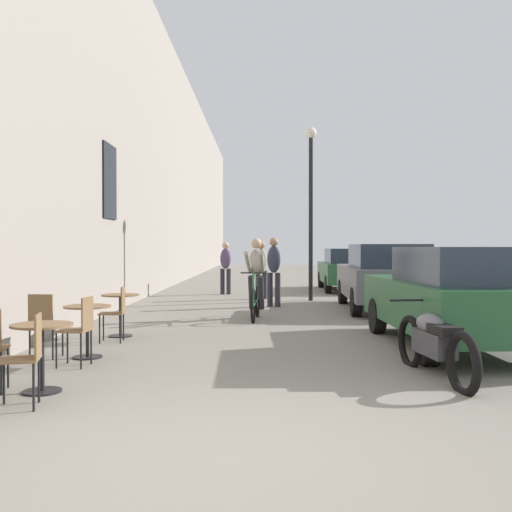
# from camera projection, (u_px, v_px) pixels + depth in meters

# --- Properties ---
(ground_plane) EXTENTS (88.00, 88.00, 0.00)m
(ground_plane) POSITION_uv_depth(u_px,v_px,m) (221.00, 455.00, 4.33)
(ground_plane) COLOR gray
(building_facade_left) EXTENTS (0.54, 68.00, 9.40)m
(building_facade_left) POSITION_uv_depth(u_px,v_px,m) (142.00, 145.00, 18.28)
(building_facade_left) COLOR gray
(building_facade_left) RESTS_ON ground_plane
(cafe_table_near) EXTENTS (0.64, 0.64, 0.72)m
(cafe_table_near) POSITION_uv_depth(u_px,v_px,m) (42.00, 343.00, 6.18)
(cafe_table_near) COLOR black
(cafe_table_near) RESTS_ON ground_plane
(cafe_chair_near_toward_wall) EXTENTS (0.45, 0.45, 0.89)m
(cafe_chair_near_toward_wall) POSITION_uv_depth(u_px,v_px,m) (27.00, 353.00, 5.60)
(cafe_chair_near_toward_wall) COLOR black
(cafe_chair_near_toward_wall) RESTS_ON ground_plane
(cafe_table_mid) EXTENTS (0.64, 0.64, 0.72)m
(cafe_table_mid) POSITION_uv_depth(u_px,v_px,m) (87.00, 320.00, 8.10)
(cafe_table_mid) COLOR black
(cafe_table_mid) RESTS_ON ground_plane
(cafe_chair_mid_toward_street) EXTENTS (0.41, 0.41, 0.89)m
(cafe_chair_mid_toward_street) POSITION_uv_depth(u_px,v_px,m) (44.00, 321.00, 8.03)
(cafe_chair_mid_toward_street) COLOR black
(cafe_chair_mid_toward_street) RESTS_ON ground_plane
(cafe_chair_mid_toward_wall) EXTENTS (0.42, 0.42, 0.89)m
(cafe_chair_mid_toward_wall) POSITION_uv_depth(u_px,v_px,m) (80.00, 326.00, 7.51)
(cafe_chair_mid_toward_wall) COLOR black
(cafe_chair_mid_toward_wall) RESTS_ON ground_plane
(cafe_table_far) EXTENTS (0.64, 0.64, 0.72)m
(cafe_table_far) POSITION_uv_depth(u_px,v_px,m) (120.00, 306.00, 10.01)
(cafe_table_far) COLOR black
(cafe_table_far) RESTS_ON ground_plane
(cafe_chair_far_toward_street) EXTENTS (0.41, 0.41, 0.89)m
(cafe_chair_far_toward_street) POSITION_uv_depth(u_px,v_px,m) (116.00, 310.00, 9.44)
(cafe_chair_far_toward_street) COLOR black
(cafe_chair_far_toward_street) RESTS_ON ground_plane
(cyclist_on_bicycle) EXTENTS (0.52, 1.76, 1.74)m
(cyclist_on_bicycle) POSITION_uv_depth(u_px,v_px,m) (256.00, 281.00, 12.48)
(cyclist_on_bicycle) COLOR black
(cyclist_on_bicycle) RESTS_ON ground_plane
(pedestrian_near) EXTENTS (0.38, 0.30, 1.76)m
(pedestrian_near) POSITION_uv_depth(u_px,v_px,m) (274.00, 268.00, 14.94)
(pedestrian_near) COLOR #26262D
(pedestrian_near) RESTS_ON ground_plane
(pedestrian_mid) EXTENTS (0.37, 0.28, 1.69)m
(pedestrian_mid) POSITION_uv_depth(u_px,v_px,m) (261.00, 266.00, 17.19)
(pedestrian_mid) COLOR #26262D
(pedestrian_mid) RESTS_ON ground_plane
(pedestrian_far) EXTENTS (0.35, 0.26, 1.68)m
(pedestrian_far) POSITION_uv_depth(u_px,v_px,m) (226.00, 265.00, 18.86)
(pedestrian_far) COLOR #26262D
(pedestrian_far) RESTS_ON ground_plane
(street_lamp) EXTENTS (0.32, 0.32, 4.90)m
(street_lamp) POSITION_uv_depth(u_px,v_px,m) (311.00, 191.00, 16.61)
(street_lamp) COLOR black
(street_lamp) RESTS_ON ground_plane
(parked_car_nearest) EXTENTS (1.94, 4.36, 1.53)m
(parked_car_nearest) POSITION_uv_depth(u_px,v_px,m) (454.00, 296.00, 8.86)
(parked_car_nearest) COLOR #23512D
(parked_car_nearest) RESTS_ON ground_plane
(parked_car_second) EXTENTS (2.02, 4.53, 1.59)m
(parked_car_second) POSITION_uv_depth(u_px,v_px,m) (384.00, 276.00, 14.17)
(parked_car_second) COLOR #595960
(parked_car_second) RESTS_ON ground_plane
(parked_car_third) EXTENTS (1.79, 4.14, 1.46)m
(parked_car_third) POSITION_uv_depth(u_px,v_px,m) (347.00, 269.00, 20.44)
(parked_car_third) COLOR #23512D
(parked_car_third) RESTS_ON ground_plane
(parked_motorcycle) EXTENTS (0.62, 2.14, 0.92)m
(parked_motorcycle) POSITION_uv_depth(u_px,v_px,m) (434.00, 343.00, 6.86)
(parked_motorcycle) COLOR black
(parked_motorcycle) RESTS_ON ground_plane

